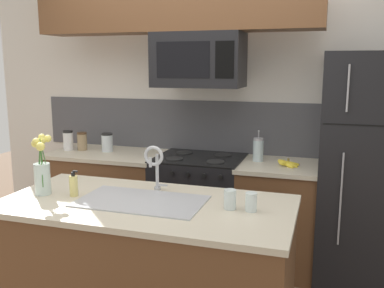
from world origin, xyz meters
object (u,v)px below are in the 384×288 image
at_px(storage_jar_medium, 82,141).
at_px(french_press, 258,150).
at_px(refrigerator, 375,170).
at_px(sink_faucet, 155,162).
at_px(microwave, 199,60).
at_px(spare_glass, 251,202).
at_px(drinking_glass, 230,199).
at_px(flower_vase, 42,173).
at_px(storage_jar_tall, 68,140).
at_px(banana_bunch, 288,164).
at_px(storage_jar_short, 107,142).
at_px(stove_range, 199,207).
at_px(dish_soap_bottle, 74,185).

height_order(storage_jar_medium, french_press, french_press).
bearing_deg(refrigerator, sink_faucet, -143.46).
xyz_separation_m(microwave, spare_glass, (0.67, -1.19, -0.79)).
bearing_deg(drinking_glass, microwave, 114.67).
xyz_separation_m(storage_jar_medium, flower_vase, (0.54, -1.32, 0.06)).
bearing_deg(storage_jar_tall, banana_bunch, -1.05).
bearing_deg(spare_glass, flower_vase, -176.40).
relative_size(banana_bunch, flower_vase, 0.50).
xyz_separation_m(refrigerator, french_press, (-0.92, 0.04, 0.10)).
distance_m(sink_faucet, flower_vase, 0.71).
height_order(storage_jar_medium, banana_bunch, storage_jar_medium).
distance_m(storage_jar_medium, storage_jar_short, 0.26).
bearing_deg(flower_vase, storage_jar_short, 101.63).
relative_size(refrigerator, drinking_glass, 15.91).
xyz_separation_m(microwave, banana_bunch, (0.77, -0.04, -0.83)).
bearing_deg(sink_faucet, flower_vase, -157.90).
distance_m(stove_range, dish_soap_bottle, 1.44).
bearing_deg(microwave, drinking_glass, -65.33).
height_order(banana_bunch, dish_soap_bottle, dish_soap_bottle).
bearing_deg(dish_soap_bottle, refrigerator, 34.67).
relative_size(storage_jar_medium, french_press, 0.64).
distance_m(stove_range, refrigerator, 1.50).
bearing_deg(spare_glass, french_press, 97.35).
distance_m(storage_jar_short, sink_faucet, 1.42).
bearing_deg(stove_range, spare_glass, -61.15).
relative_size(microwave, storage_jar_short, 4.25).
distance_m(spare_glass, flower_vase, 1.32).
bearing_deg(storage_jar_short, sink_faucet, -48.86).
xyz_separation_m(stove_range, spare_glass, (0.67, -1.22, 0.50)).
distance_m(drinking_glass, spare_glass, 0.12).
distance_m(refrigerator, drinking_glass, 1.52).
xyz_separation_m(storage_jar_medium, banana_bunch, (1.95, -0.08, -0.06)).
distance_m(storage_jar_tall, banana_bunch, 2.08).
distance_m(storage_jar_short, banana_bunch, 1.69).
bearing_deg(flower_vase, storage_jar_tall, 117.41).
xyz_separation_m(storage_jar_medium, storage_jar_short, (0.26, 0.01, 0.00)).
height_order(french_press, flower_vase, flower_vase).
bearing_deg(sink_faucet, dish_soap_bottle, -151.82).
bearing_deg(flower_vase, drinking_glass, 4.05).
height_order(storage_jar_short, flower_vase, flower_vase).
height_order(storage_jar_medium, spare_glass, storage_jar_medium).
bearing_deg(french_press, drinking_glass, -88.07).
bearing_deg(spare_glass, storage_jar_short, 141.84).
bearing_deg(dish_soap_bottle, drinking_glass, 3.40).
xyz_separation_m(stove_range, banana_bunch, (0.77, -0.06, 0.47)).
xyz_separation_m(drinking_glass, flower_vase, (-1.19, -0.08, 0.08)).
relative_size(stove_range, banana_bunch, 4.88).
xyz_separation_m(microwave, french_press, (0.51, 0.08, -0.75)).
bearing_deg(french_press, dish_soap_bottle, -125.32).
relative_size(microwave, storage_jar_medium, 4.33).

